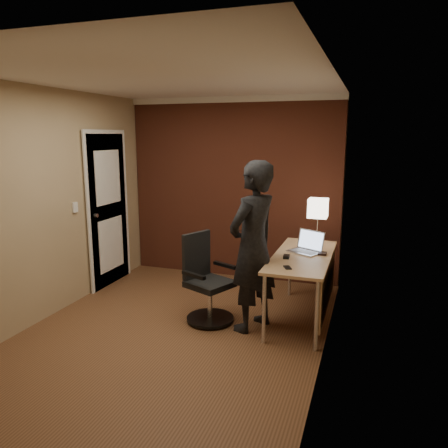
% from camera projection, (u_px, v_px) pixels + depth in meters
% --- Properties ---
extents(room, '(4.00, 4.00, 4.00)m').
position_uv_depth(room, '(204.00, 183.00, 5.76)').
color(room, brown).
rests_on(room, ground).
extents(desk, '(0.60, 1.50, 0.73)m').
position_uv_depth(desk, '(309.00, 267.00, 4.68)').
color(desk, tan).
rests_on(desk, ground).
extents(desk_lamp, '(0.22, 0.22, 0.54)m').
position_uv_depth(desk_lamp, '(318.00, 209.00, 5.10)').
color(desk_lamp, silver).
rests_on(desk_lamp, desk).
extents(laptop, '(0.41, 0.38, 0.23)m').
position_uv_depth(laptop, '(307.00, 246.00, 4.79)').
color(laptop, silver).
rests_on(laptop, desk).
extents(mouse, '(0.07, 0.10, 0.03)m').
position_uv_depth(mouse, '(286.00, 257.00, 4.56)').
color(mouse, black).
rests_on(mouse, desk).
extents(phone, '(0.10, 0.13, 0.01)m').
position_uv_depth(phone, '(287.00, 267.00, 4.22)').
color(phone, black).
rests_on(phone, desk).
extents(wallet, '(0.09, 0.11, 0.02)m').
position_uv_depth(wallet, '(322.00, 254.00, 4.69)').
color(wallet, black).
rests_on(wallet, desk).
extents(office_chair, '(0.56, 0.60, 0.94)m').
position_uv_depth(office_chair, '(206.00, 284.00, 4.71)').
color(office_chair, black).
rests_on(office_chair, ground).
extents(person, '(0.64, 0.76, 1.76)m').
position_uv_depth(person, '(253.00, 247.00, 4.43)').
color(person, black).
rests_on(person, ground).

